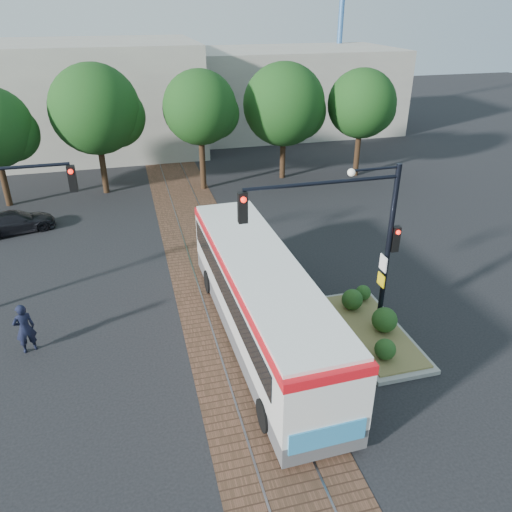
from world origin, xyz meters
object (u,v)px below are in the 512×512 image
at_px(traffic_island, 372,324).
at_px(parked_car, 15,222).
at_px(city_bus, 261,296).
at_px(officer, 25,328).
at_px(signal_pole_main, 357,229).

xyz_separation_m(traffic_island, parked_car, (-13.80, 12.74, 0.22)).
bearing_deg(city_bus, traffic_island, -12.26).
distance_m(officer, parked_car, 10.91).
height_order(traffic_island, officer, officer).
bearing_deg(officer, traffic_island, 148.79).
relative_size(traffic_island, parked_car, 1.36).
xyz_separation_m(signal_pole_main, parked_car, (-12.84, 12.65, -3.60)).
xyz_separation_m(signal_pole_main, officer, (-10.88, 1.92, -3.24)).
bearing_deg(parked_car, signal_pole_main, -149.43).
relative_size(traffic_island, signal_pole_main, 0.87).
xyz_separation_m(traffic_island, officer, (-11.84, 2.01, 0.59)).
distance_m(city_bus, signal_pole_main, 3.94).
bearing_deg(city_bus, officer, 169.28).
height_order(officer, parked_car, officer).
relative_size(city_bus, signal_pole_main, 1.91).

